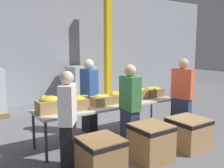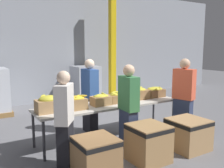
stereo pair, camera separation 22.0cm
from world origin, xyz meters
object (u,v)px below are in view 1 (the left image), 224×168
at_px(banana_box_1, 77,103).
at_px(banana_box_5, 153,91).
at_px(banana_box_3, 118,97).
at_px(donation_bin_1, 151,141).
at_px(pallet_stack_2, 81,85).
at_px(banana_box_0, 50,104).
at_px(donation_bin_0, 101,156).
at_px(sorting_table, 110,106).
at_px(volunteer_2, 89,96).
at_px(volunteer_0, 182,97).
at_px(banana_box_4, 138,93).
at_px(donation_bin_2, 188,132).
at_px(volunteer_3, 130,108).
at_px(banana_box_2, 101,100).
at_px(volunteer_1, 68,121).
at_px(support_pillar, 108,44).

bearing_deg(banana_box_1, banana_box_5, 2.83).
relative_size(banana_box_3, donation_bin_1, 0.72).
bearing_deg(pallet_stack_2, banana_box_0, -124.67).
height_order(donation_bin_0, pallet_stack_2, pallet_stack_2).
xyz_separation_m(sorting_table, volunteer_2, (-0.16, 0.59, 0.12)).
distance_m(sorting_table, banana_box_1, 0.81).
bearing_deg(banana_box_1, donation_bin_1, -56.59).
bearing_deg(volunteer_0, banana_box_4, 27.35).
bearing_deg(volunteer_2, sorting_table, 14.78).
bearing_deg(volunteer_2, donation_bin_2, 30.67).
bearing_deg(banana_box_0, donation_bin_1, -44.39).
xyz_separation_m(volunteer_0, volunteer_3, (-1.50, -0.05, -0.03)).
bearing_deg(sorting_table, volunteer_0, -22.34).
height_order(banana_box_0, banana_box_4, banana_box_0).
bearing_deg(pallet_stack_2, volunteer_2, -113.78).
bearing_deg(donation_bin_2, sorting_table, 127.55).
bearing_deg(banana_box_3, banana_box_4, 5.41).
xyz_separation_m(donation_bin_0, pallet_stack_2, (2.09, 4.70, 0.29)).
xyz_separation_m(banana_box_0, banana_box_5, (2.55, 0.03, -0.03)).
distance_m(banana_box_0, banana_box_2, 1.06).
height_order(banana_box_2, volunteer_2, volunteer_2).
relative_size(banana_box_1, donation_bin_1, 0.64).
xyz_separation_m(banana_box_0, donation_bin_0, (0.29, -1.26, -0.57)).
bearing_deg(banana_box_5, pallet_stack_2, 92.81).
height_order(volunteer_2, donation_bin_0, volunteer_2).
height_order(banana_box_3, banana_box_5, banana_box_3).
relative_size(sorting_table, banana_box_5, 7.12).
distance_m(sorting_table, volunteer_1, 1.47).
bearing_deg(banana_box_1, sorting_table, 4.61).
distance_m(banana_box_0, donation_bin_0, 1.41).
distance_m(banana_box_5, donation_bin_0, 2.66).
height_order(banana_box_3, support_pillar, support_pillar).
distance_m(banana_box_4, pallet_stack_2, 3.40).
xyz_separation_m(banana_box_4, volunteer_2, (-0.98, 0.52, -0.06)).
height_order(banana_box_0, donation_bin_1, banana_box_0).
bearing_deg(sorting_table, donation_bin_1, -89.99).
xyz_separation_m(banana_box_1, volunteer_2, (0.62, 0.65, -0.06)).
xyz_separation_m(banana_box_2, banana_box_3, (0.44, 0.03, 0.00)).
height_order(donation_bin_1, support_pillar, support_pillar).
bearing_deg(banana_box_1, support_pillar, 49.31).
bearing_deg(banana_box_4, volunteer_1, -159.05).
height_order(banana_box_1, banana_box_5, banana_box_1).
bearing_deg(donation_bin_0, volunteer_2, 65.72).
distance_m(donation_bin_0, support_pillar, 5.71).
height_order(banana_box_1, donation_bin_1, banana_box_1).
distance_m(volunteer_0, pallet_stack_2, 4.09).
bearing_deg(donation_bin_0, banana_box_5, 29.78).
xyz_separation_m(sorting_table, banana_box_2, (-0.22, -0.02, 0.16)).
bearing_deg(volunteer_3, pallet_stack_2, -10.71).
relative_size(banana_box_2, support_pillar, 0.10).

